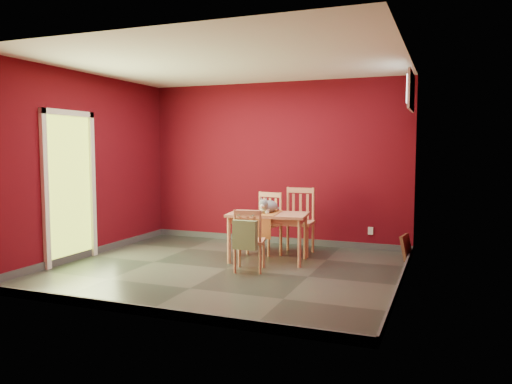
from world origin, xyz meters
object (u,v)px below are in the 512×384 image
(dining_table, at_px, (268,219))
(cat, at_px, (269,204))
(chair_far_left, at_px, (266,222))
(chair_near, at_px, (249,240))
(chair_far_right, at_px, (298,220))
(picture_frame, at_px, (406,247))
(tote_bag, at_px, (245,235))

(dining_table, relative_size, cat, 2.43)
(chair_far_left, xyz_separation_m, chair_near, (0.20, -1.18, -0.05))
(chair_far_right, height_order, picture_frame, chair_far_right)
(dining_table, relative_size, tote_bag, 2.67)
(chair_far_right, xyz_separation_m, tote_bag, (-0.25, -1.51, 0.00))
(chair_near, bearing_deg, chair_far_left, 99.70)
(dining_table, xyz_separation_m, chair_far_right, (0.25, 0.67, -0.09))
(picture_frame, bearing_deg, chair_far_left, -172.52)
(chair_near, relative_size, tote_bag, 1.87)
(chair_far_right, distance_m, chair_near, 1.34)
(chair_far_right, bearing_deg, dining_table, -110.14)
(chair_far_left, distance_m, tote_bag, 1.40)
(cat, distance_m, picture_frame, 2.08)
(chair_far_right, distance_m, tote_bag, 1.53)
(chair_near, relative_size, cat, 1.70)
(cat, bearing_deg, chair_far_right, 49.78)
(tote_bag, xyz_separation_m, picture_frame, (1.83, 1.65, -0.33))
(chair_far_right, bearing_deg, picture_frame, 5.16)
(picture_frame, bearing_deg, cat, -158.41)
(chair_far_right, distance_m, cat, 0.71)
(chair_far_right, bearing_deg, chair_near, -102.05)
(chair_far_left, height_order, tote_bag, chair_far_left)
(chair_far_right, relative_size, tote_bag, 2.28)
(dining_table, distance_m, tote_bag, 0.84)
(chair_far_left, xyz_separation_m, cat, (0.22, -0.46, 0.34))
(chair_far_left, bearing_deg, chair_far_right, 14.91)
(cat, height_order, picture_frame, cat)
(chair_far_left, distance_m, picture_frame, 2.10)
(chair_far_left, distance_m, chair_near, 1.20)
(chair_far_left, bearing_deg, chair_near, -80.30)
(chair_far_right, height_order, chair_near, chair_far_right)
(dining_table, relative_size, chair_far_right, 1.17)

